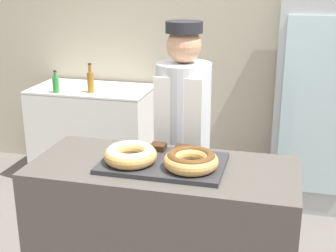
{
  "coord_description": "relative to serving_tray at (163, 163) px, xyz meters",
  "views": [
    {
      "loc": [
        0.57,
        -2.13,
        1.89
      ],
      "look_at": [
        0.0,
        0.1,
        1.14
      ],
      "focal_mm": 50.0,
      "sensor_mm": 36.0,
      "label": 1
    }
  ],
  "objects": [
    {
      "name": "donut_chocolate_glaze",
      "position": [
        0.16,
        -0.05,
        0.06
      ],
      "size": [
        0.27,
        0.27,
        0.08
      ],
      "color": "tan",
      "rests_on": "serving_tray"
    },
    {
      "name": "wall_back",
      "position": [
        0.0,
        2.13,
        0.38
      ],
      "size": [
        8.0,
        0.06,
        2.7
      ],
      "color": "#BCB29E",
      "rests_on": "ground_plane"
    },
    {
      "name": "brownie_back_left",
      "position": [
        -0.07,
        0.15,
        0.03
      ],
      "size": [
        0.08,
        0.08,
        0.03
      ],
      "color": "#382111",
      "rests_on": "serving_tray"
    },
    {
      "name": "chest_freezer",
      "position": [
        -1.16,
        1.76,
        -0.52
      ],
      "size": [
        1.09,
        0.61,
        0.89
      ],
      "color": "white",
      "rests_on": "ground_plane"
    },
    {
      "name": "bottle_green",
      "position": [
        -1.38,
        1.52,
        -0.01
      ],
      "size": [
        0.06,
        0.06,
        0.2
      ],
      "color": "#2D8C38",
      "rests_on": "chest_freezer"
    },
    {
      "name": "beverage_fridge",
      "position": [
        0.81,
        1.76,
        -0.1
      ],
      "size": [
        0.63,
        0.59,
        1.74
      ],
      "color": "#ADB2B7",
      "rests_on": "ground_plane"
    },
    {
      "name": "display_counter",
      "position": [
        0.0,
        0.0,
        -0.49
      ],
      "size": [
        1.37,
        0.6,
        0.96
      ],
      "color": "#4C4742",
      "rests_on": "ground_plane"
    },
    {
      "name": "brownie_back_right",
      "position": [
        0.07,
        0.15,
        0.03
      ],
      "size": [
        0.08,
        0.08,
        0.03
      ],
      "color": "#382111",
      "rests_on": "serving_tray"
    },
    {
      "name": "serving_tray",
      "position": [
        0.0,
        0.0,
        0.0
      ],
      "size": [
        0.62,
        0.4,
        0.02
      ],
      "color": "#2D2D33",
      "rests_on": "display_counter"
    },
    {
      "name": "donut_light_glaze",
      "position": [
        -0.16,
        -0.05,
        0.06
      ],
      "size": [
        0.27,
        0.27,
        0.08
      ],
      "color": "tan",
      "rests_on": "serving_tray"
    },
    {
      "name": "baker_person",
      "position": [
        -0.03,
        0.61,
        -0.11
      ],
      "size": [
        0.34,
        0.34,
        1.62
      ],
      "color": "#4C4C51",
      "rests_on": "ground_plane"
    },
    {
      "name": "bottle_amber",
      "position": [
        -1.09,
        1.6,
        0.02
      ],
      "size": [
        0.06,
        0.06,
        0.26
      ],
      "color": "#99661E",
      "rests_on": "chest_freezer"
    }
  ]
}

